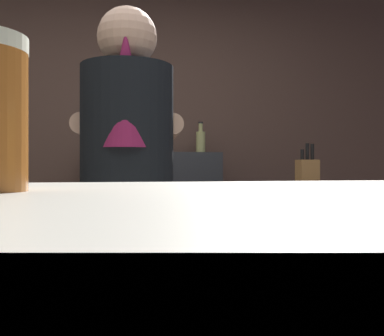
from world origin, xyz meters
name	(u,v)px	position (x,y,z in m)	size (l,w,h in m)	color
wall_back	(115,133)	(0.00, 2.20, 1.35)	(5.20, 0.10, 2.70)	brown
prep_counter	(200,294)	(0.35, 0.68, 0.46)	(2.10, 0.60, 0.91)	brown
back_shelf	(154,231)	(0.28, 1.92, 0.59)	(0.98, 0.36, 1.19)	#383B3F
bartender	(127,198)	(-0.03, 0.23, 0.96)	(0.45, 0.53, 1.66)	#2D2C3E
knife_block	(307,178)	(0.92, 0.70, 1.02)	(0.10, 0.08, 0.28)	olive
mixing_bowl	(110,195)	(-0.08, 0.78, 0.93)	(0.18, 0.18, 0.05)	slate
chefs_knife	(182,201)	(0.25, 0.63, 0.91)	(0.24, 0.03, 0.01)	silver
bottle_hot_sauce	(96,142)	(-0.15, 1.90, 1.26)	(0.07, 0.07, 0.19)	#4B873A
bottle_vinegar	(201,141)	(0.65, 1.96, 1.28)	(0.07, 0.07, 0.24)	#CED17F
bottle_olive_oil	(135,138)	(0.13, 1.89, 1.29)	(0.07, 0.07, 0.27)	black
bottle_soy	(122,144)	(0.04, 1.99, 1.25)	(0.07, 0.07, 0.17)	#D5C181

